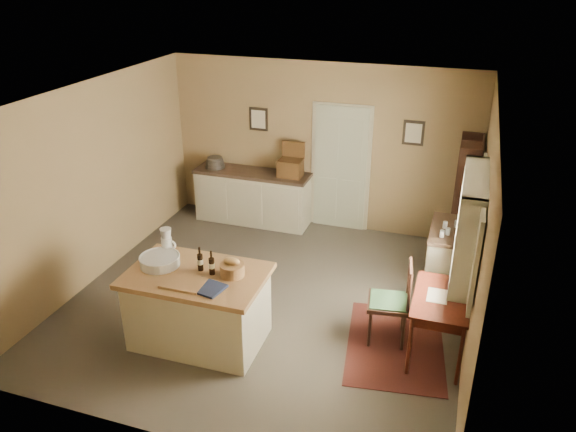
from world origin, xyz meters
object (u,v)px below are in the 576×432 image
at_px(sideboard, 253,195).
at_px(writing_desk, 441,304).
at_px(work_island, 198,305).
at_px(desk_chair, 388,303).
at_px(shelving_unit, 467,201).
at_px(right_cabinet, 448,258).

bearing_deg(sideboard, writing_desk, -38.91).
bearing_deg(writing_desk, work_island, -167.05).
xyz_separation_m(work_island, desk_chair, (2.08, 0.71, 0.02)).
xyz_separation_m(sideboard, writing_desk, (3.27, -2.64, 0.19)).
bearing_deg(shelving_unit, work_island, -132.68).
height_order(writing_desk, right_cabinet, right_cabinet).
xyz_separation_m(sideboard, right_cabinet, (3.27, -1.16, -0.02)).
bearing_deg(right_cabinet, shelving_unit, 81.19).
bearing_deg(right_cabinet, sideboard, 160.45).
bearing_deg(right_cabinet, work_island, -141.89).
height_order(desk_chair, shelving_unit, shelving_unit).
bearing_deg(sideboard, desk_chair, -43.41).
relative_size(desk_chair, right_cabinet, 1.02).
bearing_deg(shelving_unit, writing_desk, -93.49).
bearing_deg(right_cabinet, writing_desk, -89.99).
distance_m(writing_desk, desk_chair, 0.61).
height_order(work_island, right_cabinet, work_island).
distance_m(writing_desk, shelving_unit, 2.46).
height_order(work_island, sideboard, work_island).
distance_m(sideboard, shelving_unit, 3.45).
distance_m(work_island, shelving_unit, 4.18).
bearing_deg(writing_desk, sideboard, 141.09).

